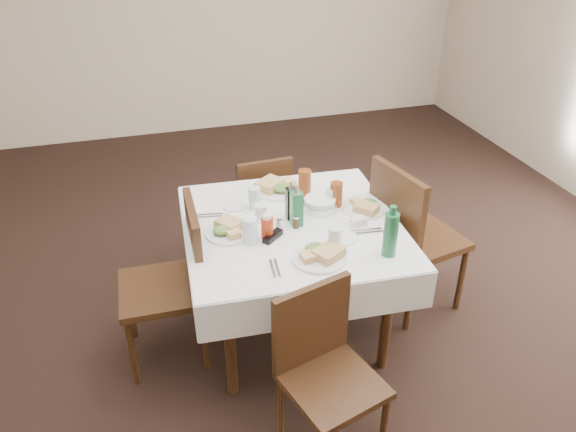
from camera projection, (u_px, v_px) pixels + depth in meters
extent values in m
plane|color=black|center=(282.00, 329.00, 3.52)|extent=(7.00, 7.00, 0.00)
cylinder|color=black|center=(230.00, 342.00, 2.91)|extent=(0.06, 0.06, 0.72)
cylinder|color=black|center=(212.00, 251.00, 3.63)|extent=(0.06, 0.06, 0.72)
cylinder|color=black|center=(387.00, 317.00, 3.07)|extent=(0.06, 0.06, 0.72)
cylinder|color=black|center=(339.00, 235.00, 3.80)|extent=(0.06, 0.06, 0.72)
cube|color=black|center=(292.00, 228.00, 3.16)|extent=(1.14, 1.14, 0.03)
cube|color=white|center=(292.00, 225.00, 3.15)|extent=(1.26, 1.26, 0.01)
cube|color=white|center=(271.00, 193.00, 3.71)|extent=(1.19, 0.08, 0.22)
cube|color=white|center=(320.00, 307.00, 2.71)|extent=(1.19, 0.08, 0.22)
cube|color=white|center=(390.00, 229.00, 3.32)|extent=(0.08, 1.19, 0.22)
cube|color=white|center=(187.00, 254.00, 3.09)|extent=(0.08, 1.19, 0.22)
cube|color=black|center=(259.00, 204.00, 4.08)|extent=(0.41, 0.41, 0.04)
cube|color=black|center=(266.00, 189.00, 3.83)|extent=(0.39, 0.06, 0.42)
cylinder|color=black|center=(274.00, 213.00, 4.37)|extent=(0.03, 0.03, 0.40)
cylinder|color=black|center=(288.00, 235.00, 4.10)|extent=(0.03, 0.03, 0.40)
cylinder|color=black|center=(232.00, 221.00, 4.27)|extent=(0.03, 0.03, 0.40)
cylinder|color=black|center=(244.00, 243.00, 4.00)|extent=(0.03, 0.03, 0.40)
cube|color=black|center=(333.00, 385.00, 2.58)|extent=(0.51, 0.51, 0.04)
cube|color=black|center=(311.00, 325.00, 2.60)|extent=(0.40, 0.15, 0.45)
cylinder|color=black|center=(281.00, 407.00, 2.73)|extent=(0.03, 0.03, 0.42)
cylinder|color=black|center=(384.00, 425.00, 2.64)|extent=(0.03, 0.03, 0.42)
cylinder|color=black|center=(339.00, 377.00, 2.90)|extent=(0.03, 0.03, 0.42)
cube|color=black|center=(419.00, 239.00, 3.52)|extent=(0.57, 0.57, 0.04)
cube|color=black|center=(396.00, 211.00, 3.30)|extent=(0.14, 0.48, 0.52)
cylinder|color=black|center=(461.00, 278.00, 3.57)|extent=(0.04, 0.04, 0.49)
cylinder|color=black|center=(410.00, 297.00, 3.40)|extent=(0.04, 0.04, 0.49)
cylinder|color=black|center=(419.00, 246.00, 3.88)|extent=(0.04, 0.04, 0.49)
cylinder|color=black|center=(370.00, 263.00, 3.71)|extent=(0.04, 0.04, 0.49)
cube|color=black|center=(161.00, 289.00, 3.11)|extent=(0.46, 0.46, 0.04)
cube|color=black|center=(195.00, 247.00, 3.03)|extent=(0.05, 0.46, 0.50)
cylinder|color=black|center=(130.00, 306.00, 3.35)|extent=(0.04, 0.04, 0.47)
cylinder|color=black|center=(196.00, 295.00, 3.44)|extent=(0.04, 0.04, 0.47)
cylinder|color=black|center=(132.00, 351.00, 3.03)|extent=(0.04, 0.04, 0.47)
cylinder|color=black|center=(205.00, 338.00, 3.11)|extent=(0.04, 0.04, 0.47)
cylinder|color=white|center=(278.00, 189.00, 3.49)|extent=(0.31, 0.31, 0.02)
cube|color=#C3864B|center=(270.00, 184.00, 3.47)|extent=(0.20, 0.20, 0.05)
cube|color=#E0A65B|center=(286.00, 183.00, 3.50)|extent=(0.12, 0.10, 0.04)
ellipsoid|color=#286619|center=(282.00, 187.00, 3.43)|extent=(0.11, 0.10, 0.05)
cylinder|color=white|center=(319.00, 258.00, 2.85)|extent=(0.28, 0.28, 0.01)
cube|color=#C3864B|center=(328.00, 253.00, 2.83)|extent=(0.18, 0.17, 0.05)
cube|color=#E0A65B|center=(310.00, 256.00, 2.81)|extent=(0.10, 0.09, 0.04)
ellipsoid|color=#286619|center=(315.00, 248.00, 2.87)|extent=(0.10, 0.09, 0.05)
cylinder|color=white|center=(364.00, 209.00, 3.28)|extent=(0.25, 0.25, 0.01)
cube|color=#C3864B|center=(366.00, 208.00, 3.23)|extent=(0.16, 0.16, 0.04)
cube|color=#E0A65B|center=(359.00, 202.00, 3.30)|extent=(0.09, 0.10, 0.03)
ellipsoid|color=#286619|center=(369.00, 203.00, 3.29)|extent=(0.09, 0.08, 0.04)
cylinder|color=white|center=(229.00, 232.00, 3.06)|extent=(0.26, 0.26, 0.01)
cube|color=#C3864B|center=(229.00, 224.00, 3.08)|extent=(0.16, 0.17, 0.04)
cube|color=#E0A65B|center=(233.00, 233.00, 3.01)|extent=(0.09, 0.10, 0.03)
ellipsoid|color=#286619|center=(222.00, 230.00, 3.02)|extent=(0.10, 0.09, 0.04)
cylinder|color=white|center=(235.00, 206.00, 3.31)|extent=(0.14, 0.14, 0.01)
cylinder|color=white|center=(344.00, 238.00, 3.01)|extent=(0.15, 0.15, 0.01)
cylinder|color=silver|center=(254.00, 198.00, 3.27)|extent=(0.07, 0.07, 0.13)
cylinder|color=silver|center=(335.00, 238.00, 2.90)|extent=(0.07, 0.07, 0.12)
cylinder|color=silver|center=(331.00, 197.00, 3.30)|extent=(0.06, 0.06, 0.11)
cylinder|color=silver|center=(250.00, 230.00, 2.95)|extent=(0.08, 0.08, 0.14)
cylinder|color=brown|center=(305.00, 183.00, 3.41)|extent=(0.08, 0.08, 0.16)
cylinder|color=brown|center=(336.00, 194.00, 3.29)|extent=(0.07, 0.07, 0.15)
cylinder|color=silver|center=(320.00, 206.00, 3.29)|extent=(0.20, 0.20, 0.04)
cylinder|color=white|center=(320.00, 202.00, 3.27)|extent=(0.18, 0.18, 0.04)
cube|color=black|center=(291.00, 203.00, 3.16)|extent=(0.06, 0.06, 0.19)
cone|color=silver|center=(291.00, 185.00, 3.10)|extent=(0.03, 0.03, 0.05)
cube|color=#20663B|center=(297.00, 209.00, 3.09)|extent=(0.06, 0.06, 0.20)
cone|color=silver|center=(297.00, 188.00, 3.02)|extent=(0.03, 0.03, 0.06)
cylinder|color=#A9290D|center=(267.00, 228.00, 3.00)|extent=(0.07, 0.07, 0.12)
cylinder|color=white|center=(267.00, 217.00, 2.96)|extent=(0.05, 0.05, 0.02)
cylinder|color=white|center=(279.00, 226.00, 3.07)|extent=(0.03, 0.03, 0.06)
cylinder|color=silver|center=(279.00, 221.00, 3.05)|extent=(0.03, 0.03, 0.01)
cylinder|color=#392916|center=(296.00, 223.00, 3.10)|extent=(0.03, 0.03, 0.06)
cylinder|color=silver|center=(296.00, 217.00, 3.08)|extent=(0.03, 0.03, 0.01)
cylinder|color=white|center=(261.00, 217.00, 3.20)|extent=(0.12, 0.12, 0.01)
cylinder|color=white|center=(261.00, 211.00, 3.18)|extent=(0.07, 0.07, 0.08)
cylinder|color=black|center=(261.00, 207.00, 3.16)|extent=(0.06, 0.06, 0.01)
torus|color=white|center=(264.00, 207.00, 3.21)|extent=(0.04, 0.05, 0.05)
cube|color=black|center=(273.00, 236.00, 3.01)|extent=(0.13, 0.12, 0.03)
cylinder|color=#20663B|center=(390.00, 234.00, 2.83)|extent=(0.07, 0.07, 0.24)
cylinder|color=#20663B|center=(393.00, 210.00, 2.76)|extent=(0.03, 0.03, 0.04)
cube|color=white|center=(358.00, 221.00, 3.13)|extent=(0.10, 0.07, 0.04)
cube|color=pink|center=(358.00, 220.00, 3.12)|extent=(0.07, 0.05, 0.02)
cube|color=silver|center=(292.00, 193.00, 3.45)|extent=(0.02, 0.17, 0.01)
cube|color=silver|center=(296.00, 192.00, 3.46)|extent=(0.02, 0.17, 0.01)
cube|color=silver|center=(277.00, 268.00, 2.78)|extent=(0.03, 0.15, 0.01)
cube|color=silver|center=(273.00, 269.00, 2.77)|extent=(0.03, 0.15, 0.01)
cube|color=silver|center=(367.00, 233.00, 3.06)|extent=(0.18, 0.03, 0.01)
cube|color=silver|center=(365.00, 230.00, 3.08)|extent=(0.18, 0.03, 0.01)
cube|color=silver|center=(208.00, 215.00, 3.23)|extent=(0.18, 0.05, 0.01)
cube|color=silver|center=(208.00, 217.00, 3.20)|extent=(0.18, 0.05, 0.01)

